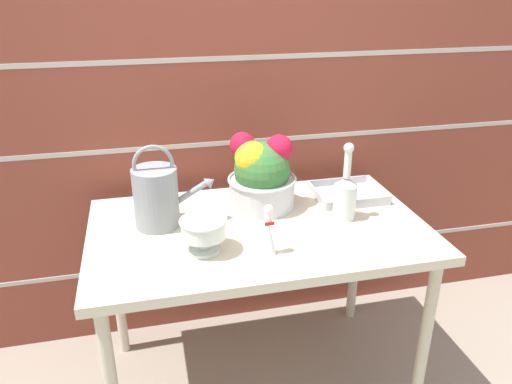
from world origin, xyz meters
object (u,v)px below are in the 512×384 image
at_px(watering_can, 157,196).
at_px(crystal_pedestal_bowl, 204,230).
at_px(figurine_vase, 268,234).
at_px(wire_tray, 348,195).
at_px(flower_planter, 261,175).
at_px(glass_decanter, 345,194).

xyz_separation_m(watering_can, crystal_pedestal_bowl, (0.14, -0.23, -0.04)).
bearing_deg(watering_can, figurine_vase, -40.11).
xyz_separation_m(crystal_pedestal_bowl, wire_tray, (0.64, 0.30, -0.07)).
distance_m(watering_can, crystal_pedestal_bowl, 0.27).
bearing_deg(wire_tray, flower_planter, -179.26).
xyz_separation_m(glass_decanter, wire_tray, (0.09, 0.18, -0.09)).
relative_size(flower_planter, glass_decanter, 1.01).
xyz_separation_m(glass_decanter, figurine_vase, (-0.35, -0.19, -0.03)).
bearing_deg(glass_decanter, crystal_pedestal_bowl, -167.17).
relative_size(glass_decanter, figurine_vase, 1.68).
relative_size(crystal_pedestal_bowl, wire_tray, 0.57).
height_order(watering_can, figurine_vase, watering_can).
bearing_deg(figurine_vase, wire_tray, 39.95).
height_order(flower_planter, wire_tray, flower_planter).
bearing_deg(figurine_vase, crystal_pedestal_bowl, 163.04).
xyz_separation_m(flower_planter, wire_tray, (0.37, 0.00, -0.13)).
distance_m(crystal_pedestal_bowl, glass_decanter, 0.57).
height_order(watering_can, flower_planter, watering_can).
xyz_separation_m(crystal_pedestal_bowl, flower_planter, (0.27, 0.30, 0.06)).
bearing_deg(watering_can, wire_tray, 5.73).
bearing_deg(figurine_vase, glass_decanter, 28.53).
xyz_separation_m(watering_can, glass_decanter, (0.69, -0.10, -0.02)).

